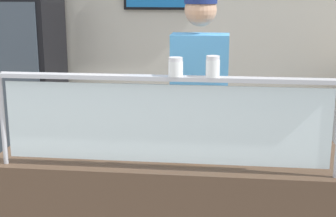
{
  "coord_description": "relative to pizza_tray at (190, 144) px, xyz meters",
  "views": [
    {
      "loc": [
        1.17,
        -2.15,
        1.81
      ],
      "look_at": [
        0.87,
        0.44,
        1.16
      ],
      "focal_mm": 52.92,
      "sensor_mm": 36.0,
      "label": 1
    }
  ],
  "objects": [
    {
      "name": "drink_fridge",
      "position": [
        -1.67,
        1.76,
        -0.05
      ],
      "size": [
        0.62,
        0.64,
        1.82
      ],
      "color": "black",
      "rests_on": "ground"
    },
    {
      "name": "shop_rear_unit",
      "position": [
        -0.1,
        2.21,
        0.39
      ],
      "size": [
        6.19,
        0.13,
        2.7
      ],
      "color": "beige",
      "rests_on": "ground"
    },
    {
      "name": "parmesan_shaker",
      "position": [
        -0.05,
        -0.36,
        0.48
      ],
      "size": [
        0.07,
        0.07,
        0.09
      ],
      "color": "white",
      "rests_on": "sneeze_guard"
    },
    {
      "name": "pizza_server",
      "position": [
        -0.01,
        -0.02,
        0.02
      ],
      "size": [
        0.13,
        0.29,
        0.01
      ],
      "primitive_type": "cube",
      "rotation": [
        0.0,
        0.0,
        0.21
      ],
      "color": "#ADAFB7",
      "rests_on": "pizza_tray"
    },
    {
      "name": "pizza_tray",
      "position": [
        0.0,
        0.0,
        0.0
      ],
      "size": [
        0.52,
        0.52,
        0.04
      ],
      "color": "#9EA0A8",
      "rests_on": "serving_counter"
    },
    {
      "name": "sneeze_guard",
      "position": [
        -0.1,
        -0.36,
        0.27
      ],
      "size": [
        1.61,
        0.06,
        0.46
      ],
      "color": "#B2B5BC",
      "rests_on": "serving_counter"
    },
    {
      "name": "pepper_flake_shaker",
      "position": [
        0.12,
        -0.36,
        0.48
      ],
      "size": [
        0.06,
        0.06,
        0.1
      ],
      "color": "white",
      "rests_on": "sneeze_guard"
    },
    {
      "name": "worker_figure",
      "position": [
        0.01,
        0.69,
        0.04
      ],
      "size": [
        0.41,
        0.5,
        1.76
      ],
      "color": "#23232D",
      "rests_on": "ground"
    }
  ]
}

